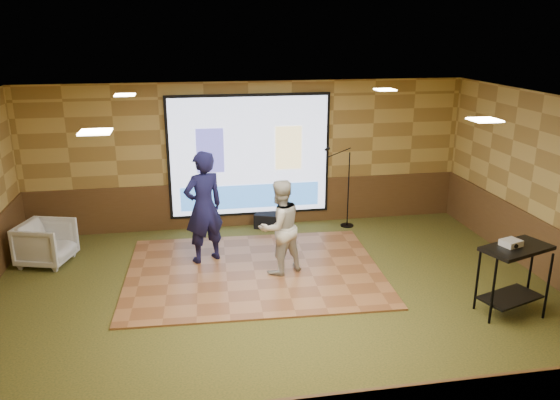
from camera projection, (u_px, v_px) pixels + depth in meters
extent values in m
plane|color=#2E3A1A|center=(279.00, 302.00, 8.34)|extent=(9.00, 9.00, 0.00)
cube|color=tan|center=(249.00, 155.00, 11.18)|extent=(9.00, 0.04, 3.00)
cube|color=tan|center=(350.00, 338.00, 4.61)|extent=(9.00, 0.04, 3.00)
cube|color=tan|center=(558.00, 193.00, 8.64)|extent=(0.04, 7.00, 3.00)
cube|color=silver|center=(279.00, 105.00, 7.44)|extent=(9.00, 7.00, 0.04)
cube|color=#53351B|center=(250.00, 203.00, 11.47)|extent=(9.00, 0.04, 0.95)
cube|color=#53351B|center=(547.00, 253.00, 8.95)|extent=(0.04, 7.00, 0.95)
cube|color=black|center=(250.00, 156.00, 11.13)|extent=(3.32, 0.03, 2.52)
cube|color=#C9D7FF|center=(250.00, 156.00, 11.10)|extent=(3.20, 0.02, 2.40)
cube|color=#454495|center=(210.00, 151.00, 10.91)|extent=(0.55, 0.01, 0.90)
cube|color=#DDC680|center=(289.00, 148.00, 11.17)|extent=(0.55, 0.01, 0.90)
cube|color=#3776CE|center=(251.00, 196.00, 11.34)|extent=(2.88, 0.01, 0.50)
cube|color=#FFE7BF|center=(125.00, 95.00, 8.77)|extent=(0.32, 0.32, 0.02)
cube|color=#FFE7BF|center=(385.00, 90.00, 9.50)|extent=(0.32, 0.32, 0.02)
cube|color=#FFE7BF|center=(95.00, 132.00, 5.67)|extent=(0.32, 0.32, 0.02)
cube|color=#FFE7BF|center=(485.00, 120.00, 6.40)|extent=(0.32, 0.32, 0.02)
cube|color=#9A6138|center=(254.00, 271.00, 9.36)|extent=(4.44, 3.47, 0.03)
imported|color=#151543|center=(204.00, 207.00, 9.47)|extent=(0.86, 0.74, 1.99)
imported|color=beige|center=(280.00, 227.00, 9.06)|extent=(0.97, 0.88, 1.62)
cylinder|color=black|center=(493.00, 291.00, 7.59)|extent=(0.04, 0.04, 1.00)
cylinder|color=black|center=(548.00, 286.00, 7.73)|extent=(0.04, 0.04, 1.00)
cylinder|color=black|center=(477.00, 278.00, 7.98)|extent=(0.04, 0.04, 1.00)
cylinder|color=black|center=(530.00, 274.00, 8.13)|extent=(0.04, 0.04, 1.00)
cube|color=black|center=(517.00, 248.00, 7.70)|extent=(1.00, 0.53, 0.05)
cube|color=black|center=(510.00, 297.00, 7.93)|extent=(0.90, 0.48, 0.03)
cube|color=silver|center=(511.00, 243.00, 7.71)|extent=(0.32, 0.29, 0.09)
cylinder|color=black|center=(347.00, 225.00, 11.53)|extent=(0.28, 0.28, 0.02)
cylinder|color=black|center=(348.00, 190.00, 11.29)|extent=(0.02, 0.02, 1.59)
cylinder|color=black|center=(339.00, 153.00, 11.01)|extent=(0.50, 0.02, 0.20)
cylinder|color=black|center=(327.00, 149.00, 10.95)|extent=(0.12, 0.05, 0.08)
imported|color=gray|center=(46.00, 243.00, 9.60)|extent=(1.04, 1.03, 0.77)
cube|color=black|center=(267.00, 221.00, 11.40)|extent=(0.57, 0.48, 0.30)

